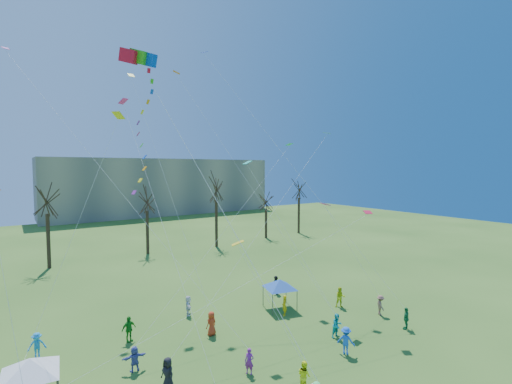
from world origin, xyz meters
TOP-DOWN VIEW (x-y plane):
  - distant_building at (22.00, 82.00)m, footprint 60.00×14.00m
  - bare_tree_row at (6.26, 36.92)m, footprint 69.27×7.80m
  - big_box_kite at (-5.39, 8.69)m, footprint 3.57×6.94m
  - canopy_tent_white at (-12.16, 7.49)m, footprint 3.74×3.74m
  - canopy_tent_blue at (6.77, 10.75)m, footprint 3.41×3.41m
  - festival_crowd at (-0.97, 6.67)m, footprint 27.25×14.65m
  - small_kites_aloft at (0.59, 11.31)m, footprint 27.20×19.83m

SIDE VIEW (x-z plane):
  - festival_crowd at x=-0.97m, z-range -0.06..1.79m
  - canopy_tent_blue at x=6.77m, z-range 0.92..3.57m
  - canopy_tent_white at x=-12.16m, z-range 0.98..3.79m
  - bare_tree_row at x=6.26m, z-range 1.49..13.16m
  - distant_building at x=22.00m, z-range 0.00..15.00m
  - small_kites_aloft at x=0.59m, z-range -3.89..31.26m
  - big_box_kite at x=-5.39m, z-range 4.22..25.28m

